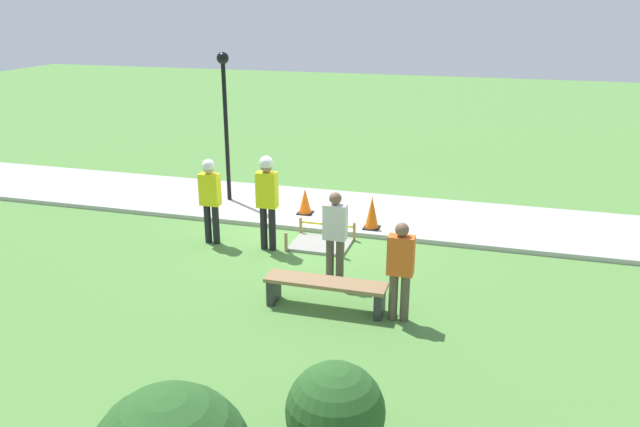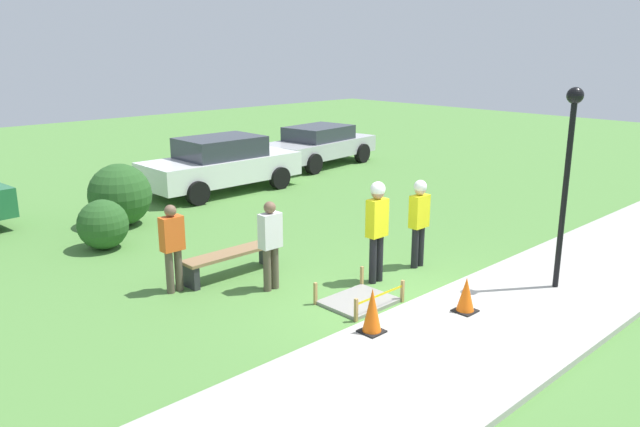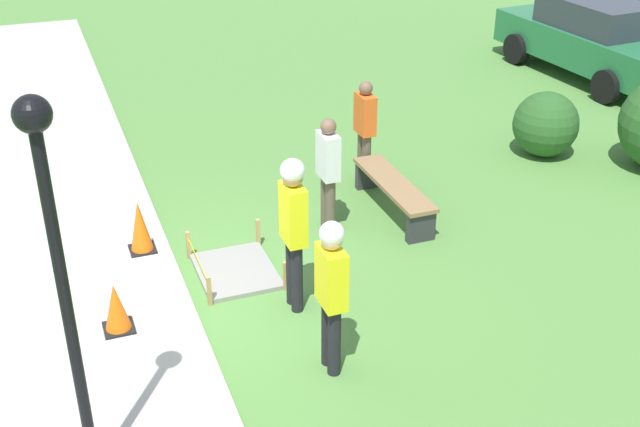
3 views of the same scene
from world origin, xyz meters
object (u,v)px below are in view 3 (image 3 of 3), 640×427
worker_assistant (331,285)px  worker_supervisor (293,220)px  traffic_cone_far_patch (116,307)px  bystander_in_gray_shirt (328,168)px  traffic_cone_near_patch (140,227)px  bystander_in_orange_shirt (365,125)px  park_bench (393,190)px  parked_car_green (595,38)px  lamppost_near (55,245)px

worker_assistant → worker_supervisor: bearing=179.3°
traffic_cone_far_patch → worker_supervisor: size_ratio=0.31×
traffic_cone_far_patch → bystander_in_gray_shirt: 3.49m
traffic_cone_near_patch → bystander_in_orange_shirt: (-1.18, 3.67, 0.46)m
worker_assistant → park_bench: bearing=144.7°
park_bench → bystander_in_orange_shirt: bearing=177.5°
traffic_cone_near_patch → traffic_cone_far_patch: 1.75m
bystander_in_gray_shirt → parked_car_green: 8.82m
parked_car_green → lamppost_near: bearing=-59.4°
traffic_cone_far_patch → lamppost_near: 2.97m
bystander_in_gray_shirt → worker_supervisor: bearing=-32.6°
traffic_cone_near_patch → worker_supervisor: 2.44m
park_bench → worker_supervisor: bearing=-49.9°
worker_supervisor → bystander_in_orange_shirt: 3.68m
park_bench → lamppost_near: 6.32m
bystander_in_orange_shirt → lamppost_near: 6.99m
park_bench → bystander_in_gray_shirt: 1.21m
bystander_in_orange_shirt → bystander_in_gray_shirt: bearing=-40.0°
worker_assistant → parked_car_green: 11.35m
worker_assistant → lamppost_near: (0.74, -2.52, 1.38)m
bystander_in_gray_shirt → lamppost_near: bearing=-44.8°
traffic_cone_near_patch → park_bench: (0.01, 3.61, -0.10)m
park_bench → parked_car_green: parked_car_green is taller
traffic_cone_near_patch → lamppost_near: size_ratio=0.20×
worker_supervisor → bystander_in_gray_shirt: (-1.65, 1.05, -0.24)m
worker_assistant → bystander_in_gray_shirt: size_ratio=1.08×
bystander_in_orange_shirt → traffic_cone_far_patch: bearing=-55.9°
worker_assistant → parked_car_green: (-7.22, 8.75, -0.21)m
worker_assistant → lamppost_near: 2.97m
worker_supervisor → bystander_in_orange_shirt: (-2.97, 2.16, -0.26)m
traffic_cone_near_patch → bystander_in_orange_shirt: 3.88m
traffic_cone_near_patch → worker_supervisor: size_ratio=0.37×
worker_assistant → bystander_in_orange_shirt: worker_assistant is taller
traffic_cone_near_patch → parked_car_green: size_ratio=0.15×
traffic_cone_near_patch → parked_car_green: (-4.21, 10.24, 0.39)m
traffic_cone_far_patch → worker_supervisor: bearing=86.5°
bystander_in_orange_shirt → parked_car_green: parked_car_green is taller
park_bench → lamppost_near: bearing=-51.1°
bystander_in_orange_shirt → lamppost_near: bearing=-43.6°
traffic_cone_near_patch → worker_supervisor: worker_supervisor is taller
traffic_cone_far_patch → bystander_in_gray_shirt: bystander_in_gray_shirt is taller
park_bench → worker_assistant: 3.75m
bystander_in_gray_shirt → bystander_in_orange_shirt: bearing=140.0°
bystander_in_gray_shirt → parked_car_green: parked_car_green is taller
traffic_cone_far_patch → lamppost_near: (2.10, -0.49, 2.05)m
park_bench → bystander_in_gray_shirt: size_ratio=1.20×
lamppost_near → parked_car_green: 13.89m
traffic_cone_far_patch → worker_supervisor: (0.13, 2.04, 0.78)m
bystander_in_gray_shirt → worker_assistant: bearing=-20.4°
traffic_cone_near_patch → bystander_in_gray_shirt: bearing=87.0°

